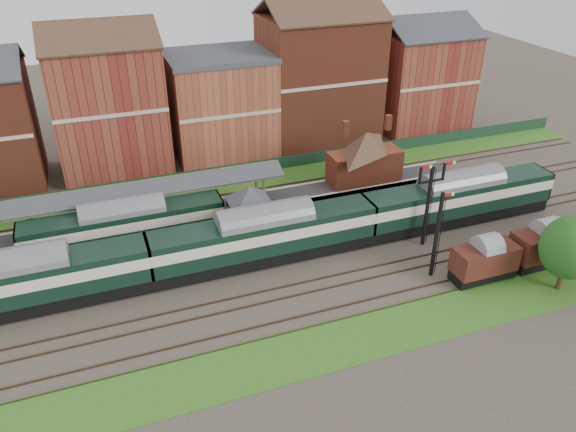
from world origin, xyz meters
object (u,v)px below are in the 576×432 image
object	(u,v)px
signal_box	(251,214)
platform_railcar	(125,225)
goods_van_a	(485,260)
semaphore_bracket	(429,201)
dmu_train	(265,235)

from	to	relation	value
signal_box	platform_railcar	bearing A→B (deg)	163.52
platform_railcar	goods_van_a	world-z (taller)	platform_railcar
semaphore_bracket	platform_railcar	xyz separation A→B (m)	(-26.03, 9.00, -2.20)
platform_railcar	goods_van_a	xyz separation A→B (m)	(27.69, -15.50, -0.53)
platform_railcar	semaphore_bracket	bearing A→B (deg)	-19.08
platform_railcar	dmu_train	bearing A→B (deg)	-29.91
semaphore_bracket	dmu_train	world-z (taller)	semaphore_bracket
semaphore_bracket	platform_railcar	size ratio (longest dim) A/B	0.45
signal_box	goods_van_a	size ratio (longest dim) A/B	1.09
goods_van_a	platform_railcar	bearing A→B (deg)	150.76
signal_box	semaphore_bracket	bearing A→B (deg)	-20.92
signal_box	semaphore_bracket	xyz separation A→B (m)	(15.04, -5.75, 1.44)
dmu_train	signal_box	bearing A→B (deg)	95.46
semaphore_bracket	dmu_train	distance (m)	15.06
semaphore_bracket	platform_railcar	bearing A→B (deg)	160.92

